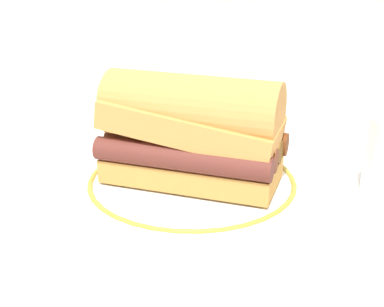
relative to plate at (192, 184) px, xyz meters
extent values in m
plane|color=silver|center=(0.01, 0.00, -0.01)|extent=(1.50, 1.50, 0.00)
cylinder|color=white|center=(0.00, 0.00, 0.00)|extent=(0.25, 0.25, 0.01)
torus|color=#B29333|center=(0.00, 0.00, 0.00)|extent=(0.23, 0.23, 0.01)
cube|color=gold|center=(0.00, 0.00, 0.02)|extent=(0.20, 0.12, 0.03)
cylinder|color=brown|center=(-0.01, -0.04, 0.05)|extent=(0.19, 0.06, 0.03)
cylinder|color=brown|center=(0.00, -0.01, 0.05)|extent=(0.19, 0.06, 0.03)
cylinder|color=brown|center=(0.00, 0.01, 0.05)|extent=(0.19, 0.06, 0.03)
cylinder|color=#642F12|center=(0.01, 0.04, 0.05)|extent=(0.19, 0.06, 0.03)
cube|color=#D28D45|center=(0.00, 0.00, 0.07)|extent=(0.21, 0.12, 0.05)
cylinder|color=#CF8C46|center=(0.00, 0.00, 0.09)|extent=(0.20, 0.11, 0.07)
camera|label=1|loc=(0.08, -0.56, 0.27)|focal=51.75mm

